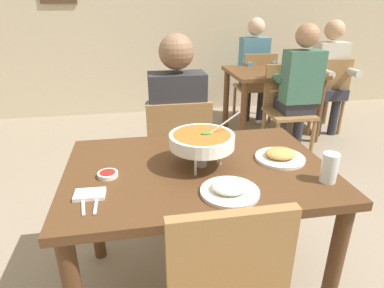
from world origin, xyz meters
The scene contains 20 objects.
ground_plane centered at (0.00, 0.00, 0.00)m, with size 16.00×16.00×0.00m, color gray.
cafe_rear_partition centered at (0.00, 3.37, 1.50)m, with size 10.00×0.10×3.00m, color beige.
dining_table_main centered at (0.00, 0.00, 0.65)m, with size 1.22×0.84×0.77m.
chair_diner_main centered at (0.00, 0.70, 0.51)m, with size 0.44×0.44×0.90m.
diner_main centered at (0.00, 0.74, 0.75)m, with size 0.40×0.45×1.31m.
curry_bowl centered at (0.02, 0.00, 0.90)m, with size 0.33×0.30×0.26m.
rice_plate centered at (0.08, -0.26, 0.79)m, with size 0.24×0.24×0.06m.
appetizer_plate centered at (0.41, 0.00, 0.79)m, with size 0.24×0.24×0.06m.
sauce_dish centered at (-0.41, -0.03, 0.78)m, with size 0.09×0.09×0.02m.
napkin_folded centered at (-0.47, -0.18, 0.78)m, with size 0.12×0.08×0.02m, color white.
fork_utensil centered at (-0.49, -0.23, 0.77)m, with size 0.01×0.17×0.01m, color silver.
spoon_utensil centered at (-0.44, -0.23, 0.77)m, with size 0.01×0.17×0.01m, color silver.
drink_glass centered at (0.52, -0.24, 0.83)m, with size 0.07×0.07×0.13m.
dining_table_far centered at (1.30, 2.17, 0.63)m, with size 1.00×0.80×0.77m.
chair_bg_left centered at (1.29, 2.65, 0.51)m, with size 0.44×0.44×0.90m.
chair_bg_middle centered at (1.27, 1.71, 0.51)m, with size 0.45×0.45×0.90m.
chair_bg_right centered at (1.96, 2.12, 0.51)m, with size 0.48×0.48×0.90m.
patron_bg_left centered at (1.29, 2.77, 0.75)m, with size 0.40×0.45×1.31m.
patron_bg_middle centered at (1.33, 1.60, 0.75)m, with size 0.40×0.45×1.31m.
patron_bg_right centered at (1.96, 2.10, 0.75)m, with size 0.40×0.45×1.31m.
Camera 1 is at (-0.27, -1.34, 1.47)m, focal length 30.55 mm.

